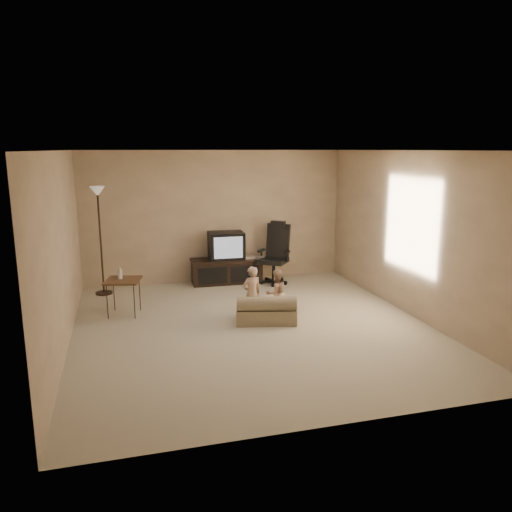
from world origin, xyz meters
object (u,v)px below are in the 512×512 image
(child_sofa, at_px, (266,311))
(toddler_right, at_px, (276,293))
(office_chair, at_px, (275,261))
(side_table, at_px, (123,281))
(tv_stand, at_px, (227,262))
(toddler_left, at_px, (252,294))
(floor_lamp, at_px, (99,216))

(child_sofa, height_order, toddler_right, toddler_right)
(office_chair, bearing_deg, side_table, -118.76)
(tv_stand, distance_m, child_sofa, 2.39)
(toddler_left, xyz_separation_m, toddler_right, (0.41, 0.11, -0.05))
(office_chair, height_order, toddler_left, office_chair)
(side_table, xyz_separation_m, floor_lamp, (-0.33, 1.26, 0.84))
(office_chair, bearing_deg, floor_lamp, -142.87)
(toddler_right, bearing_deg, side_table, -30.40)
(tv_stand, height_order, toddler_right, tv_stand)
(floor_lamp, height_order, child_sofa, floor_lamp)
(tv_stand, bearing_deg, side_table, -141.54)
(office_chair, distance_m, floor_lamp, 3.30)
(toddler_left, height_order, toddler_right, toddler_left)
(tv_stand, height_order, toddler_left, tv_stand)
(toddler_left, bearing_deg, tv_stand, -105.67)
(side_table, relative_size, toddler_right, 1.04)
(child_sofa, relative_size, toddler_right, 1.32)
(office_chair, xyz_separation_m, floor_lamp, (-3.16, 0.08, 0.96))
(office_chair, distance_m, child_sofa, 2.28)
(tv_stand, xyz_separation_m, floor_lamp, (-2.27, -0.17, 0.98))
(floor_lamp, bearing_deg, office_chair, -1.44)
(child_sofa, height_order, toddler_left, toddler_left)
(tv_stand, distance_m, office_chair, 0.92)
(toddler_left, bearing_deg, side_table, -36.47)
(toddler_left, relative_size, toddler_right, 1.14)
(toddler_right, bearing_deg, toddler_left, 0.88)
(office_chair, bearing_deg, tv_stand, -157.37)
(floor_lamp, xyz_separation_m, toddler_right, (2.59, -1.94, -1.02))
(tv_stand, xyz_separation_m, toddler_right, (0.32, -2.12, -0.04))
(side_table, xyz_separation_m, toddler_right, (2.25, -0.69, -0.18))
(office_chair, distance_m, toddler_right, 1.95)
(child_sofa, bearing_deg, side_table, 168.49)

